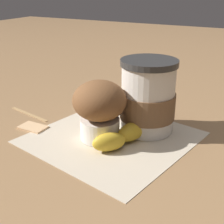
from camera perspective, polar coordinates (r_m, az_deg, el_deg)
name	(u,v)px	position (r m, az deg, el deg)	size (l,w,h in m)	color
ground_plane	(112,137)	(0.54, 0.00, -4.68)	(3.00, 3.00, 0.00)	#936D47
paper_napkin	(112,137)	(0.54, 0.00, -4.61)	(0.25, 0.25, 0.00)	beige
coffee_cup	(148,98)	(0.55, 6.55, 2.49)	(0.10, 0.10, 0.13)	silver
muffin	(100,107)	(0.51, -2.28, 0.90)	(0.09, 0.09, 0.10)	white
banana	(129,130)	(0.53, 3.04, -3.34)	(0.16, 0.07, 0.03)	gold
sugar_packet	(33,126)	(0.59, -14.28, -2.58)	(0.05, 0.03, 0.01)	#E0B27F
wooden_stirrer	(29,114)	(0.65, -14.92, -0.35)	(0.11, 0.01, 0.00)	tan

